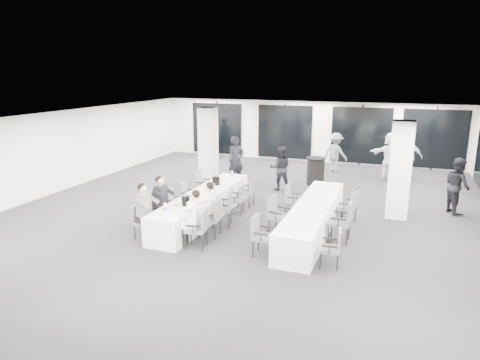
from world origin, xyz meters
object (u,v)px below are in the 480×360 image
(standing_guest_c, at_px, (336,150))
(standing_guest_e, at_px, (401,157))
(banquet_table_main, at_px, (204,205))
(chair_main_right_fourth, at_px, (239,198))
(chair_side_right_far, at_px, (350,205))
(ice_bucket_far, at_px, (216,180))
(chair_main_left_far, at_px, (202,183))
(chair_side_right_mid, at_px, (343,219))
(standing_guest_b, at_px, (280,165))
(ice_bucket_near, at_px, (186,201))
(banquet_table_side, at_px, (313,218))
(chair_main_right_far, at_px, (248,190))
(chair_main_left_mid, at_px, (174,201))
(standing_guest_a, at_px, (236,157))
(chair_main_right_second, at_px, (213,215))
(chair_main_left_near, at_px, (141,219))
(chair_main_right_mid, at_px, (225,205))
(standing_guest_g, at_px, (213,137))
(chair_side_left_near, at_px, (261,233))
(chair_main_left_fourth, at_px, (187,194))
(chair_side_right_near, at_px, (333,246))
(standing_guest_h, at_px, (458,182))
(chair_side_left_far, at_px, (292,198))
(cocktail_table, at_px, (316,171))
(chair_side_left_mid, at_px, (277,213))
(standing_guest_d, at_px, (410,154))
(chair_main_right_near, at_px, (199,226))
(standing_guest_f, at_px, (391,152))

(standing_guest_c, distance_m, standing_guest_e, 2.70)
(banquet_table_main, xyz_separation_m, standing_guest_e, (5.24, 6.54, 0.58))
(chair_main_right_fourth, height_order, chair_side_right_far, chair_side_right_far)
(banquet_table_main, xyz_separation_m, ice_bucket_far, (-0.03, 0.99, 0.51))
(chair_main_left_far, bearing_deg, chair_side_right_mid, 67.77)
(standing_guest_b, bearing_deg, ice_bucket_near, 56.62)
(banquet_table_side, xyz_separation_m, chair_main_right_far, (-2.33, 1.51, 0.14))
(chair_main_left_mid, bearing_deg, chair_main_right_fourth, 109.86)
(standing_guest_a, relative_size, ice_bucket_far, 7.74)
(chair_main_right_second, bearing_deg, ice_bucket_far, 16.92)
(chair_main_left_near, distance_m, chair_side_right_mid, 5.04)
(chair_main_left_mid, distance_m, standing_guest_b, 4.48)
(banquet_table_side, relative_size, ice_bucket_far, 18.90)
(chair_main_right_mid, distance_m, standing_guest_g, 9.59)
(chair_side_left_near, distance_m, standing_guest_g, 11.59)
(banquet_table_main, relative_size, chair_main_left_far, 5.08)
(chair_main_left_fourth, bearing_deg, banquet_table_side, 80.15)
(chair_main_left_mid, distance_m, chair_main_right_far, 2.41)
(chair_side_right_near, bearing_deg, chair_side_right_mid, -7.68)
(chair_main_left_far, relative_size, chair_main_right_fourth, 1.10)
(chair_main_left_far, relative_size, standing_guest_h, 0.52)
(standing_guest_e, bearing_deg, chair_side_left_far, 158.70)
(cocktail_table, relative_size, standing_guest_c, 0.55)
(standing_guest_b, bearing_deg, chair_main_left_far, 24.88)
(chair_main_left_near, xyz_separation_m, chair_side_right_mid, (4.82, 1.48, 0.10))
(chair_main_right_second, bearing_deg, chair_main_left_fourth, 38.13)
(chair_side_right_mid, height_order, ice_bucket_near, chair_side_right_mid)
(banquet_table_main, bearing_deg, chair_main_left_mid, -164.52)
(chair_main_right_far, height_order, chair_side_left_mid, chair_side_left_mid)
(banquet_table_main, relative_size, standing_guest_h, 2.63)
(cocktail_table, xyz_separation_m, ice_bucket_far, (-2.34, -3.91, 0.36))
(standing_guest_d, height_order, ice_bucket_near, standing_guest_d)
(chair_side_right_near, relative_size, standing_guest_h, 0.45)
(chair_side_left_mid, height_order, standing_guest_b, standing_guest_b)
(chair_side_right_far, bearing_deg, chair_side_right_mid, -164.49)
(chair_main_right_near, bearing_deg, chair_main_left_near, 78.57)
(banquet_table_side, height_order, chair_side_right_near, chair_side_right_near)
(chair_main_left_mid, xyz_separation_m, standing_guest_b, (2.08, 3.95, 0.41))
(chair_main_right_near, relative_size, chair_main_right_fourth, 1.09)
(chair_side_right_far, xyz_separation_m, standing_guest_b, (-2.73, 2.65, 0.39))
(standing_guest_d, distance_m, standing_guest_f, 0.87)
(banquet_table_side, height_order, chair_side_left_mid, chair_side_left_mid)
(banquet_table_side, xyz_separation_m, chair_main_left_fourth, (-3.98, 0.57, 0.11))
(chair_main_right_fourth, height_order, chair_side_left_far, chair_side_left_far)
(chair_main_right_far, bearing_deg, chair_main_right_second, -177.46)
(chair_main_right_mid, distance_m, standing_guest_a, 4.55)
(ice_bucket_near, bearing_deg, standing_guest_d, 57.45)
(chair_main_left_far, relative_size, standing_guest_b, 0.54)
(chair_main_left_mid, distance_m, chair_main_right_fourth, 1.87)
(standing_guest_c, bearing_deg, ice_bucket_near, 96.66)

